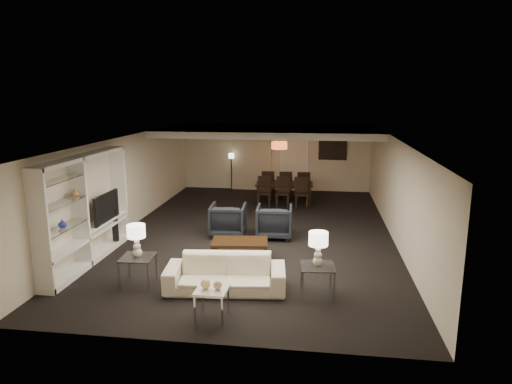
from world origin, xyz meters
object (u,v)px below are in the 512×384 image
Objects in this scene: vase_blue at (62,223)px; chair_fr at (303,185)px; marble_table at (212,303)px; dining_table at (284,193)px; coffee_table at (240,250)px; television at (102,207)px; side_table_right at (317,280)px; chair_fm at (286,185)px; floor_speaker at (115,227)px; floor_lamp at (231,172)px; chair_nl at (264,192)px; sofa at (225,273)px; vase_amber at (75,192)px; chair_nm at (283,193)px; armchair_left at (228,220)px; chair_fl at (268,184)px; pendant_light at (279,145)px; side_table_left at (138,271)px; table_lamp_left at (137,241)px; chair_nr at (302,193)px; table_lamp_right at (318,249)px.

chair_fr is (4.40, 7.59, -0.66)m from vase_blue.
dining_table is (0.57, 8.11, 0.08)m from marble_table.
television reaches higher than coffee_table.
dining_table reaches higher than side_table_right.
floor_speaker is at bearing 52.11° from chair_fm.
floor_lamp is at bearing -29.15° from chair_fr.
floor_speaker reaches higher than side_table_right.
chair_nl reaches higher than marble_table.
sofa is 13.60× the size of vase_amber.
floor_speaker is 6.15m from dining_table.
chair_nm is (3.77, 4.71, -0.59)m from television.
floor_speaker is 6.68m from chair_fm.
armchair_left is 4.44m from marble_table.
marble_table is 8.77m from chair_fl.
pendant_light is 7.58m from side_table_left.
vase_blue reaches higher than armchair_left.
chair_fl is (1.67, 7.66, 0.21)m from side_table_left.
table_lamp_left is 8.73m from floor_lamp.
television reaches higher than armchair_left.
marble_table is 9.96m from floor_lamp.
chair_nm is 1.00× the size of chair_nr.
table_lamp_right is 9.31m from floor_lamp.
chair_fm reaches higher than floor_speaker.
dining_table is 0.67m from chair_fm.
chair_nm is (2.27, 6.36, -0.39)m from table_lamp_left.
side_table_left is 3.51× the size of vase_blue.
chair_nr is at bearing -42.83° from television.
chair_nr is at bearing 65.69° from table_lamp_left.
pendant_light is 5.78m from coffee_table.
chair_fl is at bearing -100.62° from armchair_left.
floor_lamp is at bearing 139.86° from pendant_light.
floor_speaker is at bearing 134.24° from marble_table.
side_table_left is at bearing -121.05° from chair_nr.
vase_blue is (-3.22, 0.08, 0.82)m from sofa.
television is 6.06m from chair_nm.
coffee_table is at bearing 90.00° from marble_table.
armchair_left is 5.56× the size of vase_amber.
floor_lamp is at bearing -13.15° from television.
chair_fr is at bearing 59.90° from vase_blue.
coffee_table is 2.70m from marble_table.
side_table_left is 0.43× the size of floor_lamp.
sofa is 3.53× the size of table_lamp_left.
chair_nm reaches higher than sofa.
sofa is at bearing 180.00° from table_lamp_right.
coffee_table is 6.10m from chair_fm.
chair_nr is (0.60, 0.00, 0.00)m from chair_nm.
vase_amber is at bearing 178.33° from television.
chair_fm is at bearing 98.35° from table_lamp_right.
chair_fm is (1.17, 4.36, 0.08)m from armchair_left.
sofa is at bearing -107.20° from chair_nr.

